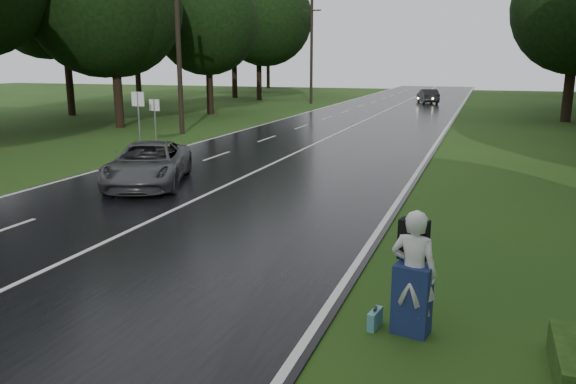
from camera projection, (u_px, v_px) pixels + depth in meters
name	position (u px, v px, depth m)	size (l,w,h in m)	color
ground	(31.00, 279.00, 10.84)	(160.00, 160.00, 0.00)	#264514
road	(320.00, 142.00, 29.19)	(12.00, 140.00, 0.04)	black
lane_center	(320.00, 141.00, 29.19)	(0.12, 140.00, 0.01)	silver
grey_car	(148.00, 164.00, 18.82)	(2.35, 5.10, 1.42)	#414446
far_car	(428.00, 96.00, 55.51)	(1.49, 4.26, 1.40)	black
hitchhiker	(413.00, 277.00, 8.50)	(0.80, 0.75, 1.98)	silver
suitcase	(375.00, 319.00, 8.82)	(0.12, 0.41, 0.29)	teal
utility_pole_mid	(182.00, 134.00, 32.43)	(1.80, 0.28, 10.04)	black
utility_pole_far	(311.00, 104.00, 55.67)	(1.80, 0.28, 9.88)	black
road_sign_a	(141.00, 151.00, 26.40)	(0.66, 0.10, 2.74)	white
road_sign_b	(157.00, 147.00, 27.64)	(0.56, 0.10, 2.32)	white
tree_left_d	(120.00, 128.00, 35.62)	(8.04, 8.04, 12.57)	black
tree_left_e	(211.00, 114.00, 44.76)	(7.76, 7.76, 12.13)	black
tree_left_f	(259.00, 100.00, 60.75)	(9.25, 9.25, 14.45)	black
tree_right_e	(565.00, 122.00, 39.01)	(8.28, 8.28, 12.94)	black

